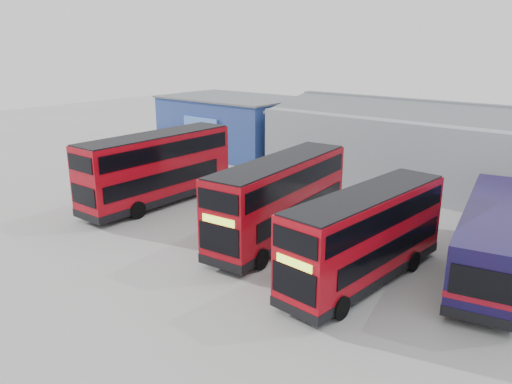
# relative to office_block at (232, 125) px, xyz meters

# --- Properties ---
(ground_plane) EXTENTS (120.00, 120.00, 0.00)m
(ground_plane) POSITION_rel_office_block_xyz_m (14.00, -17.99, -2.58)
(ground_plane) COLOR gray
(ground_plane) RESTS_ON ground
(office_block) EXTENTS (12.30, 8.32, 5.12)m
(office_block) POSITION_rel_office_block_xyz_m (0.00, 0.00, 0.00)
(office_block) COLOR navy
(office_block) RESTS_ON ground
(maintenance_shed) EXTENTS (30.50, 12.00, 5.89)m
(maintenance_shed) POSITION_rel_office_block_xyz_m (22.00, 2.01, 0.02)
(maintenance_shed) COLOR gray
(maintenance_shed) RESTS_ON ground
(double_decker_left) EXTENTS (2.80, 10.66, 4.49)m
(double_decker_left) POSITION_rel_office_block_xyz_m (6.69, -14.52, -0.35)
(double_decker_left) COLOR #9F0914
(double_decker_left) RESTS_ON ground
(double_decker_centre) EXTENTS (3.37, 10.29, 4.28)m
(double_decker_centre) POSITION_rel_office_block_xyz_m (16.25, -14.51, -0.45)
(double_decker_centre) COLOR #9F0914
(double_decker_centre) RESTS_ON ground
(double_decker_right) EXTENTS (3.02, 9.63, 4.01)m
(double_decker_right) POSITION_rel_office_block_xyz_m (21.88, -15.96, -0.58)
(double_decker_right) COLOR #9F0914
(double_decker_right) RESTS_ON ground
(single_decker_blue) EXTENTS (4.74, 11.66, 3.09)m
(single_decker_blue) POSITION_rel_office_block_xyz_m (25.88, -11.45, -1.05)
(single_decker_blue) COLOR #100D3A
(single_decker_blue) RESTS_ON ground
(panel_van) EXTENTS (2.01, 4.61, 2.00)m
(panel_van) POSITION_rel_office_block_xyz_m (-4.99, -6.97, -1.46)
(panel_van) COLOR silver
(panel_van) RESTS_ON ground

